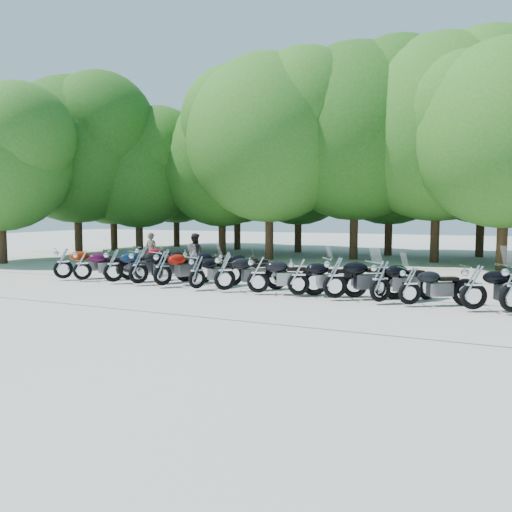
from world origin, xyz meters
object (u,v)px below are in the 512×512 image
at_px(motorcycle_6, 225,271).
at_px(motorcycle_11, 410,284).
at_px(motorcycle_16, 190,262).
at_px(motorcycle_7, 258,273).
at_px(motorcycle_4, 163,267).
at_px(rider_0, 152,251).
at_px(motorcycle_5, 197,271).
at_px(motorcycle_1, 82,264).
at_px(motorcycle_8, 299,275).
at_px(motorcycle_9, 335,276).
at_px(rider_1, 195,253).
at_px(motorcycle_10, 380,280).
at_px(motorcycle_17, 226,264).
at_px(motorcycle_12, 474,285).
at_px(motorcycle_2, 113,264).
at_px(motorcycle_3, 138,265).
at_px(motorcycle_0, 63,262).
at_px(motorcycle_15, 165,261).
at_px(motorcycle_14, 143,258).

bearing_deg(motorcycle_6, motorcycle_11, -133.51).
bearing_deg(motorcycle_16, motorcycle_7, -157.48).
xyz_separation_m(motorcycle_4, rider_0, (-3.33, 4.01, 0.12)).
relative_size(motorcycle_4, rider_0, 1.50).
relative_size(motorcycle_11, motorcycle_16, 1.00).
relative_size(motorcycle_5, rider_0, 1.37).
relative_size(motorcycle_1, motorcycle_8, 0.99).
xyz_separation_m(motorcycle_9, rider_1, (-6.96, 3.88, 0.12)).
bearing_deg(motorcycle_10, motorcycle_4, 38.73).
height_order(motorcycle_5, motorcycle_8, motorcycle_8).
height_order(motorcycle_9, motorcycle_17, motorcycle_9).
relative_size(motorcycle_11, motorcycle_12, 0.90).
bearing_deg(rider_1, motorcycle_8, 157.05).
relative_size(motorcycle_6, motorcycle_16, 1.12).
bearing_deg(motorcycle_2, motorcycle_16, -85.05).
bearing_deg(motorcycle_6, motorcycle_7, -134.19).
bearing_deg(motorcycle_3, motorcycle_12, -150.09).
bearing_deg(motorcycle_0, motorcycle_12, -143.68).
distance_m(motorcycle_1, motorcycle_15, 3.17).
bearing_deg(motorcycle_16, rider_0, 30.22).
height_order(motorcycle_8, rider_0, rider_0).
distance_m(motorcycle_6, rider_1, 5.11).
bearing_deg(motorcycle_2, motorcycle_1, 35.60).
distance_m(rider_0, rider_1, 2.30).
bearing_deg(motorcycle_12, motorcycle_10, 62.89).
bearing_deg(motorcycle_17, motorcycle_12, -154.93).
height_order(motorcycle_2, motorcycle_5, motorcycle_2).
height_order(motorcycle_4, motorcycle_6, motorcycle_4).
distance_m(motorcycle_2, motorcycle_10, 9.30).
distance_m(motorcycle_10, motorcycle_12, 2.35).
bearing_deg(motorcycle_4, rider_1, -52.02).
xyz_separation_m(motorcycle_2, motorcycle_7, (5.62, -0.08, -0.03)).
distance_m(motorcycle_1, motorcycle_14, 2.72).
bearing_deg(rider_1, motorcycle_16, 122.83).
height_order(motorcycle_1, rider_0, rider_0).
bearing_deg(rider_1, motorcycle_3, 99.80).
height_order(motorcycle_16, rider_1, rider_1).
bearing_deg(motorcycle_3, motorcycle_15, -43.55).
height_order(motorcycle_6, motorcycle_14, motorcycle_6).
xyz_separation_m(motorcycle_7, motorcycle_14, (-6.33, 2.71, -0.01)).
bearing_deg(motorcycle_1, motorcycle_3, -134.35).
bearing_deg(motorcycle_6, motorcycle_14, 20.76).
height_order(motorcycle_11, motorcycle_17, motorcycle_11).
xyz_separation_m(motorcycle_3, motorcycle_16, (0.50, 2.59, -0.09)).
relative_size(motorcycle_7, motorcycle_9, 0.94).
bearing_deg(motorcycle_15, motorcycle_10, -161.16).
relative_size(motorcycle_17, rider_0, 1.26).
bearing_deg(rider_1, motorcycle_0, 58.54).
bearing_deg(motorcycle_11, motorcycle_15, 42.80).
relative_size(motorcycle_12, motorcycle_17, 1.16).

